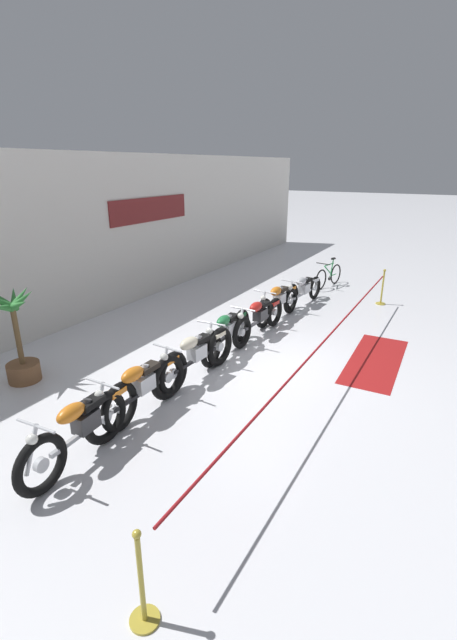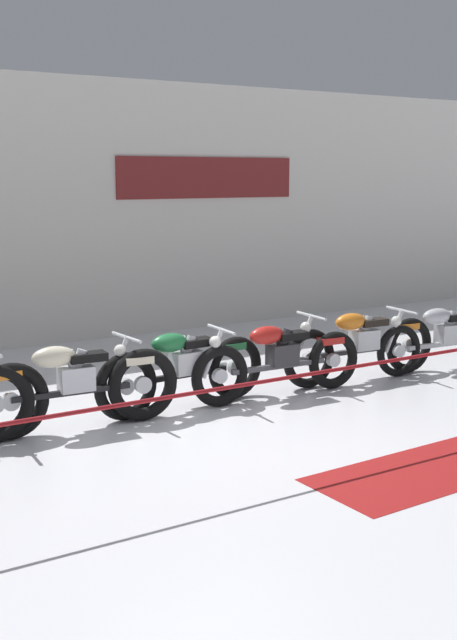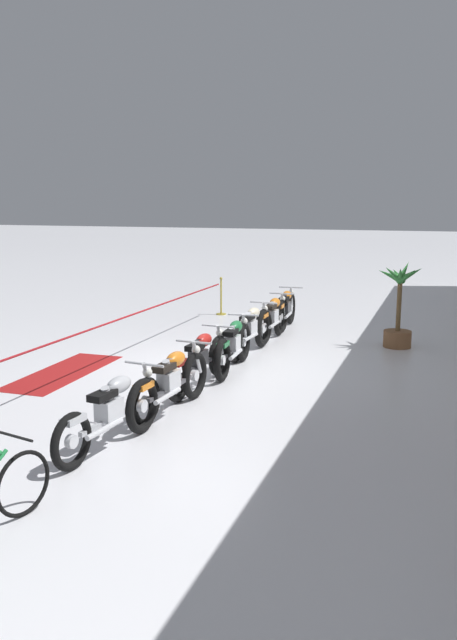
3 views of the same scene
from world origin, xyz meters
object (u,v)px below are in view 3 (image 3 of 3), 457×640
Objects in this scene: floor_banner at (64,372)px; motorcycle_orange_5 at (171,383)px; motorcycle_cream_2 at (251,330)px; stanchion_far_left at (160,311)px; motorcycle_orange_0 at (285,310)px; potted_palm_left_of_row at (399,311)px; motorcycle_silver_6 at (112,411)px; motorcycle_orange_1 at (273,319)px; motorcycle_green_3 at (234,346)px; motorcycle_red_4 at (200,361)px.

motorcycle_orange_5 is at bearing 61.65° from floor_banner.
motorcycle_cream_2 is 0.23× the size of stanchion_far_left.
motorcycle_orange_0 is 2.99m from potted_palm_left_of_row.
motorcycle_cream_2 is 1.04× the size of motorcycle_silver_6.
motorcycle_orange_1 is at bearing 177.87° from motorcycle_silver_6.
motorcycle_green_3 is 1.19× the size of potted_palm_left_of_row.
motorcycle_orange_0 is 1.21× the size of potted_palm_left_of_row.
floor_banner is (2.58, -2.82, -0.48)m from motorcycle_cream_2.
motorcycle_cream_2 is at bearing 130.86° from floor_banner.
stanchion_far_left reaches higher than motorcycle_green_3.
motorcycle_cream_2 is 5.38m from motorcycle_silver_6.
motorcycle_silver_6 is 3.87m from floor_banner.
motorcycle_orange_1 is 2.78m from potted_palm_left_of_row.
potted_palm_left_of_row reaches higher than motorcycle_orange_1.
potted_palm_left_of_row is (1.06, 2.78, 0.31)m from motorcycle_orange_0.
motorcycle_orange_0 is at bearing -179.27° from motorcycle_orange_1.
stanchion_far_left reaches higher than motorcycle_orange_1.
motorcycle_cream_2 is at bearing -1.35° from motorcycle_orange_0.
motorcycle_silver_6 is (3.99, -0.28, -0.01)m from motorcycle_green_3.
motorcycle_green_3 is 0.94× the size of motorcycle_orange_5.
motorcycle_orange_0 is 3.37m from stanchion_far_left.
floor_banner is (1.19, -2.92, -0.47)m from motorcycle_green_3.
motorcycle_orange_0 reaches higher than motorcycle_green_3.
motorcycle_cream_2 is 2.61m from motorcycle_red_4.
floor_banner is at bearing -53.46° from potted_palm_left_of_row.
motorcycle_orange_0 is 0.99× the size of motorcycle_silver_6.
motorcycle_orange_0 is at bearing -179.42° from motorcycle_green_3.
motorcycle_green_3 is at bearing 0.58° from motorcycle_orange_0.
motorcycle_silver_6 is at bearing 19.62° from stanchion_far_left.
motorcycle_red_4 is 0.99× the size of motorcycle_orange_5.
motorcycle_orange_5 is 1.27× the size of potted_palm_left_of_row.
motorcycle_silver_6 is 7.61m from potted_palm_left_of_row.
stanchion_far_left reaches higher than motorcycle_red_4.
motorcycle_orange_0 is 0.95× the size of motorcycle_orange_5.
floor_banner is at bearing -67.81° from motorcycle_green_3.
motorcycle_green_3 reaches higher than motorcycle_silver_6.
motorcycle_orange_0 is 0.94× the size of motorcycle_orange_1.
motorcycle_red_4 is 1.25× the size of potted_palm_left_of_row.
motorcycle_silver_6 is 0.22× the size of stanchion_far_left.
stanchion_far_left is at bearing -124.12° from motorcycle_green_3.
motorcycle_cream_2 reaches higher than motorcycle_orange_5.
motorcycle_red_4 is at bearing -8.46° from motorcycle_green_3.
motorcycle_red_4 is (1.22, -0.18, -0.01)m from motorcycle_green_3.
potted_palm_left_of_row is 5.19m from stanchion_far_left.
motorcycle_orange_0 is 0.95× the size of motorcycle_cream_2.
motorcycle_orange_5 is at bearing 171.79° from motorcycle_silver_6.
motorcycle_red_4 is at bearing -175.90° from motorcycle_orange_5.
motorcycle_orange_1 is at bearing 142.64° from floor_banner.
motorcycle_orange_0 is at bearing 179.65° from motorcycle_orange_5.
potted_palm_left_of_row is 7.08m from floor_banner.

